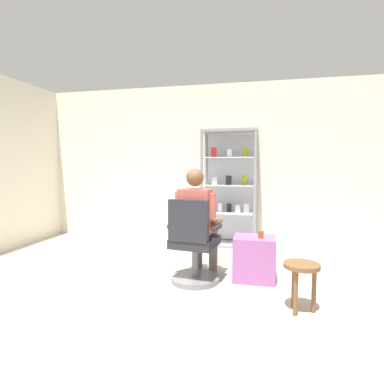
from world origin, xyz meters
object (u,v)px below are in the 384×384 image
Objects in this scene: wooden_stool at (301,273)px; seated_shopkeeper at (198,218)px; tea_glass at (261,234)px; office_chair at (193,249)px; storage_crate at (254,258)px; display_cabinet_main at (230,187)px.

seated_shopkeeper is at bearing 150.10° from wooden_stool.
seated_shopkeeper is at bearing -176.63° from tea_glass.
seated_shopkeeper reaches higher than office_chair.
storage_crate is 6.04× the size of tea_glass.
tea_glass is at bearing 15.51° from office_chair.
display_cabinet_main reaches higher than tea_glass.
office_chair is 0.73m from storage_crate.
storage_crate is at bearing -73.78° from display_cabinet_main.
wooden_stool is (0.90, -2.31, -0.61)m from display_cabinet_main.
office_chair is 0.36m from seated_shopkeeper.
seated_shopkeeper reaches higher than storage_crate.
storage_crate is at bearing 8.12° from seated_shopkeeper.
storage_crate is 0.85m from wooden_stool.
wooden_stool is (0.44, -0.72, 0.10)m from storage_crate.
seated_shopkeeper reaches higher than wooden_stool.
tea_glass is 0.79m from wooden_stool.
storage_crate reaches higher than wooden_stool.
seated_shopkeeper is at bearing -171.88° from storage_crate.
seated_shopkeeper reaches higher than tea_glass.
wooden_stool is (1.10, -0.46, -0.04)m from office_chair.
office_chair is 0.78m from tea_glass.
office_chair is 1.90× the size of storage_crate.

